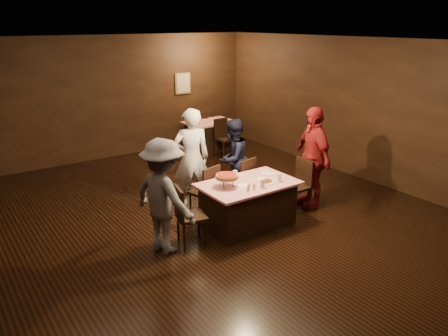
{
  "coord_description": "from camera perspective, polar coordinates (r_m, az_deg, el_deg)",
  "views": [
    {
      "loc": [
        -3.69,
        -5.42,
        3.31
      ],
      "look_at": [
        0.22,
        0.18,
        1.0
      ],
      "focal_mm": 35.0,
      "sensor_mm": 36.0,
      "label": 1
    }
  ],
  "objects": [
    {
      "name": "room",
      "position": [
        6.66,
        -0.67,
        8.57
      ],
      "size": [
        10.0,
        10.04,
        3.02
      ],
      "color": "black",
      "rests_on": "ground"
    },
    {
      "name": "main_table",
      "position": [
        7.36,
        3.14,
        -4.76
      ],
      "size": [
        1.6,
        1.0,
        0.77
      ],
      "primitive_type": "cube",
      "color": "#AD0B1B",
      "rests_on": "ground"
    },
    {
      "name": "back_table",
      "position": [
        11.72,
        -1.83,
        4.24
      ],
      "size": [
        1.3,
        0.9,
        0.77
      ],
      "primitive_type": "cube",
      "color": "red",
      "rests_on": "ground"
    },
    {
      "name": "chair_far_left",
      "position": [
        7.68,
        -2.66,
        -2.99
      ],
      "size": [
        0.51,
        0.51,
        0.95
      ],
      "primitive_type": "cube",
      "rotation": [
        0.0,
        0.0,
        3.4
      ],
      "color": "black",
      "rests_on": "ground"
    },
    {
      "name": "chair_far_right",
      "position": [
        8.1,
        2.13,
        -1.8
      ],
      "size": [
        0.51,
        0.51,
        0.95
      ],
      "primitive_type": "cube",
      "rotation": [
        0.0,
        0.0,
        3.39
      ],
      "color": "black",
      "rests_on": "ground"
    },
    {
      "name": "chair_end_left",
      "position": [
        6.75,
        -4.28,
        -6.18
      ],
      "size": [
        0.51,
        0.51,
        0.95
      ],
      "primitive_type": "cube",
      "rotation": [
        0.0,
        0.0,
        1.34
      ],
      "color": "black",
      "rests_on": "ground"
    },
    {
      "name": "chair_end_right",
      "position": [
        8.0,
        9.38,
        -2.31
      ],
      "size": [
        0.42,
        0.42,
        0.95
      ],
      "primitive_type": "cube",
      "rotation": [
        0.0,
        0.0,
        -1.58
      ],
      "color": "black",
      "rests_on": "ground"
    },
    {
      "name": "chair_back_near",
      "position": [
        11.14,
        0.14,
        3.96
      ],
      "size": [
        0.43,
        0.43,
        0.95
      ],
      "primitive_type": "cube",
      "rotation": [
        0.0,
        0.0,
        0.03
      ],
      "color": "black",
      "rests_on": "ground"
    },
    {
      "name": "chair_back_far",
      "position": [
        12.19,
        -3.39,
        5.23
      ],
      "size": [
        0.49,
        0.49,
        0.95
      ],
      "primitive_type": "cube",
      "rotation": [
        0.0,
        0.0,
        2.96
      ],
      "color": "black",
      "rests_on": "ground"
    },
    {
      "name": "diner_white_jacket",
      "position": [
        7.97,
        -4.28,
        1.25
      ],
      "size": [
        0.78,
        0.63,
        1.86
      ],
      "primitive_type": "imported",
      "rotation": [
        0.0,
        0.0,
        2.82
      ],
      "color": "white",
      "rests_on": "ground"
    },
    {
      "name": "diner_navy_hoodie",
      "position": [
        8.42,
        1.14,
        1.21
      ],
      "size": [
        0.92,
        0.83,
        1.56
      ],
      "primitive_type": "imported",
      "rotation": [
        0.0,
        0.0,
        3.52
      ],
      "color": "black",
      "rests_on": "ground"
    },
    {
      "name": "diner_grey_knit",
      "position": [
        6.43,
        -7.89,
        -3.75
      ],
      "size": [
        0.94,
        1.26,
        1.75
      ],
      "primitive_type": "imported",
      "rotation": [
        0.0,
        0.0,
        1.85
      ],
      "color": "#5D5D61",
      "rests_on": "ground"
    },
    {
      "name": "diner_red_shirt",
      "position": [
        8.14,
        11.47,
        1.38
      ],
      "size": [
        0.77,
        1.19,
        1.88
      ],
      "primitive_type": "imported",
      "rotation": [
        0.0,
        0.0,
        -1.88
      ],
      "color": "maroon",
      "rests_on": "ground"
    },
    {
      "name": "pizza_stand",
      "position": [
        6.96,
        0.37,
        -1.1
      ],
      "size": [
        0.38,
        0.38,
        0.22
      ],
      "color": "black",
      "rests_on": "main_table"
    },
    {
      "name": "plate_with_slice",
      "position": [
        7.22,
        5.64,
        -1.77
      ],
      "size": [
        0.25,
        0.25,
        0.06
      ],
      "color": "white",
      "rests_on": "main_table"
    },
    {
      "name": "plate_empty",
      "position": [
        7.65,
        5.75,
        -0.73
      ],
      "size": [
        0.25,
        0.25,
        0.01
      ],
      "primitive_type": "cylinder",
      "color": "white",
      "rests_on": "main_table"
    },
    {
      "name": "glass_front_left",
      "position": [
        7.0,
        5.04,
        -2.04
      ],
      "size": [
        0.08,
        0.08,
        0.14
      ],
      "primitive_type": "cylinder",
      "color": "silver",
      "rests_on": "main_table"
    },
    {
      "name": "glass_front_right",
      "position": [
        7.28,
        7.21,
        -1.28
      ],
      "size": [
        0.08,
        0.08,
        0.14
      ],
      "primitive_type": "cylinder",
      "color": "silver",
      "rests_on": "main_table"
    },
    {
      "name": "glass_back",
      "position": [
        7.38,
        1.46,
        -0.85
      ],
      "size": [
        0.08,
        0.08,
        0.14
      ],
      "primitive_type": "cylinder",
      "color": "silver",
      "rests_on": "main_table"
    },
    {
      "name": "condiments",
      "position": [
        6.88,
        3.47,
        -2.55
      ],
      "size": [
        0.17,
        0.1,
        0.09
      ],
      "color": "silver",
      "rests_on": "main_table"
    },
    {
      "name": "napkin_center",
      "position": [
        7.39,
        5.03,
        -1.45
      ],
      "size": [
        0.19,
        0.19,
        0.01
      ],
      "primitive_type": "cube",
      "rotation": [
        0.0,
        0.0,
        0.21
      ],
      "color": "white",
      "rests_on": "main_table"
    },
    {
      "name": "napkin_left",
      "position": [
        7.09,
        2.48,
        -2.29
      ],
      "size": [
        0.21,
        0.21,
        0.01
      ],
      "primitive_type": "cube",
      "rotation": [
        0.0,
        0.0,
        -0.35
      ],
      "color": "white",
      "rests_on": "main_table"
    }
  ]
}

